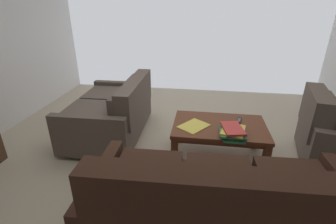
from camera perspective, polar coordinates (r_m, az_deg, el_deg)
name	(u,v)px	position (r m, az deg, el deg)	size (l,w,h in m)	color
ground_plane	(176,160)	(2.89, 1.78, -11.27)	(5.11, 5.20, 0.01)	#B7A88E
sofa_main	(221,211)	(1.83, 12.24, -21.72)	(1.85, 0.93, 0.90)	black
loveseat_near	(113,112)	(3.35, -12.68, 0.02)	(0.93, 1.40, 0.79)	black
coffee_table	(219,130)	(2.81, 11.89, -4.18)	(1.03, 0.67, 0.43)	brown
book_stack	(233,132)	(2.54, 14.94, -4.52)	(0.28, 0.33, 0.11)	#337F51
tv_remote	(239,121)	(2.91, 16.33, -1.94)	(0.08, 0.17, 0.02)	black
loose_magazine	(194,126)	(2.70, 6.07, -3.27)	(0.24, 0.31, 0.01)	#E0CC4C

